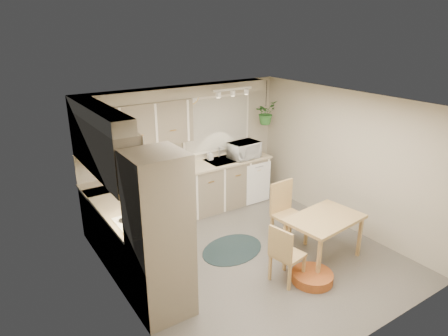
# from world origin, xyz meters

# --- Properties ---
(floor) EXTENTS (4.20, 4.20, 0.00)m
(floor) POSITION_xyz_m (0.00, 0.00, 0.00)
(floor) COLOR #625E56
(floor) RESTS_ON ground
(ceiling) EXTENTS (4.20, 4.20, 0.00)m
(ceiling) POSITION_xyz_m (0.00, 0.00, 2.40)
(ceiling) COLOR white
(ceiling) RESTS_ON wall_back
(wall_back) EXTENTS (4.00, 0.04, 2.40)m
(wall_back) POSITION_xyz_m (0.00, 2.10, 1.20)
(wall_back) COLOR #B4AB95
(wall_back) RESTS_ON floor
(wall_front) EXTENTS (4.00, 0.04, 2.40)m
(wall_front) POSITION_xyz_m (0.00, -2.10, 1.20)
(wall_front) COLOR #B4AB95
(wall_front) RESTS_ON floor
(wall_left) EXTENTS (0.04, 4.20, 2.40)m
(wall_left) POSITION_xyz_m (-2.00, 0.00, 1.20)
(wall_left) COLOR #B4AB95
(wall_left) RESTS_ON floor
(wall_right) EXTENTS (0.04, 4.20, 2.40)m
(wall_right) POSITION_xyz_m (2.00, 0.00, 1.20)
(wall_right) COLOR #B4AB95
(wall_right) RESTS_ON floor
(base_cab_left) EXTENTS (0.60, 1.85, 0.90)m
(base_cab_left) POSITION_xyz_m (-1.70, 0.88, 0.45)
(base_cab_left) COLOR gray
(base_cab_left) RESTS_ON floor
(base_cab_back) EXTENTS (3.60, 0.60, 0.90)m
(base_cab_back) POSITION_xyz_m (-0.20, 1.80, 0.45)
(base_cab_back) COLOR gray
(base_cab_back) RESTS_ON floor
(counter_left) EXTENTS (0.64, 1.89, 0.04)m
(counter_left) POSITION_xyz_m (-1.69, 0.88, 0.92)
(counter_left) COLOR #C3B58E
(counter_left) RESTS_ON base_cab_left
(counter_back) EXTENTS (3.64, 0.64, 0.04)m
(counter_back) POSITION_xyz_m (-0.20, 1.79, 0.92)
(counter_back) COLOR #C3B58E
(counter_back) RESTS_ON base_cab_back
(oven_stack) EXTENTS (0.65, 0.65, 2.10)m
(oven_stack) POSITION_xyz_m (-1.68, -0.38, 1.05)
(oven_stack) COLOR gray
(oven_stack) RESTS_ON floor
(wall_oven_face) EXTENTS (0.02, 0.56, 0.58)m
(wall_oven_face) POSITION_xyz_m (-1.35, -0.38, 1.05)
(wall_oven_face) COLOR white
(wall_oven_face) RESTS_ON oven_stack
(upper_cab_left) EXTENTS (0.35, 2.00, 0.75)m
(upper_cab_left) POSITION_xyz_m (-1.82, 1.00, 1.83)
(upper_cab_left) COLOR gray
(upper_cab_left) RESTS_ON wall_left
(upper_cab_back) EXTENTS (2.00, 0.35, 0.75)m
(upper_cab_back) POSITION_xyz_m (-1.00, 1.93, 1.83)
(upper_cab_back) COLOR gray
(upper_cab_back) RESTS_ON wall_back
(soffit_left) EXTENTS (0.30, 2.00, 0.20)m
(soffit_left) POSITION_xyz_m (-1.85, 1.00, 2.30)
(soffit_left) COLOR #B4AB95
(soffit_left) RESTS_ON wall_left
(soffit_back) EXTENTS (3.60, 0.30, 0.20)m
(soffit_back) POSITION_xyz_m (-0.20, 1.95, 2.30)
(soffit_back) COLOR #B4AB95
(soffit_back) RESTS_ON wall_back
(cooktop) EXTENTS (0.52, 0.58, 0.02)m
(cooktop) POSITION_xyz_m (-1.68, 0.30, 0.94)
(cooktop) COLOR white
(cooktop) RESTS_ON counter_left
(range_hood) EXTENTS (0.40, 0.60, 0.14)m
(range_hood) POSITION_xyz_m (-1.70, 0.30, 1.40)
(range_hood) COLOR white
(range_hood) RESTS_ON upper_cab_left
(window_blinds) EXTENTS (1.40, 0.02, 1.00)m
(window_blinds) POSITION_xyz_m (0.70, 2.07, 1.60)
(window_blinds) COLOR beige
(window_blinds) RESTS_ON wall_back
(window_frame) EXTENTS (1.50, 0.02, 1.10)m
(window_frame) POSITION_xyz_m (0.70, 2.08, 1.60)
(window_frame) COLOR white
(window_frame) RESTS_ON wall_back
(sink) EXTENTS (0.70, 0.48, 0.10)m
(sink) POSITION_xyz_m (0.70, 1.80, 0.90)
(sink) COLOR #B0B3B9
(sink) RESTS_ON counter_back
(dishwasher_front) EXTENTS (0.58, 0.02, 0.83)m
(dishwasher_front) POSITION_xyz_m (1.30, 1.49, 0.42)
(dishwasher_front) COLOR white
(dishwasher_front) RESTS_ON base_cab_back
(track_light_bar) EXTENTS (0.80, 0.04, 0.04)m
(track_light_bar) POSITION_xyz_m (0.70, 1.55, 2.33)
(track_light_bar) COLOR white
(track_light_bar) RESTS_ON ceiling
(wall_clock) EXTENTS (0.30, 0.03, 0.30)m
(wall_clock) POSITION_xyz_m (0.15, 2.07, 2.18)
(wall_clock) COLOR #ECBA53
(wall_clock) RESTS_ON wall_back
(dining_table) EXTENTS (1.20, 0.87, 0.71)m
(dining_table) POSITION_xyz_m (0.86, -0.65, 0.35)
(dining_table) COLOR tan
(dining_table) RESTS_ON floor
(chair_left) EXTENTS (0.48, 0.48, 0.87)m
(chair_left) POSITION_xyz_m (0.05, -0.76, 0.44)
(chair_left) COLOR tan
(chair_left) RESTS_ON floor
(chair_back) EXTENTS (0.50, 0.50, 1.03)m
(chair_back) POSITION_xyz_m (0.75, -0.02, 0.51)
(chair_back) COLOR tan
(chair_back) RESTS_ON floor
(braided_rug) EXTENTS (1.26, 1.06, 0.01)m
(braided_rug) POSITION_xyz_m (-0.14, 0.32, 0.01)
(braided_rug) COLOR black
(braided_rug) RESTS_ON floor
(pet_bed) EXTENTS (0.75, 0.75, 0.13)m
(pet_bed) POSITION_xyz_m (0.32, -0.99, 0.07)
(pet_bed) COLOR #B74E24
(pet_bed) RESTS_ON floor
(microwave) EXTENTS (0.60, 0.37, 0.39)m
(microwave) POSITION_xyz_m (1.09, 1.70, 1.14)
(microwave) COLOR white
(microwave) RESTS_ON counter_back
(soap_bottle) EXTENTS (0.10, 0.21, 0.09)m
(soap_bottle) POSITION_xyz_m (0.46, 1.95, 0.99)
(soap_bottle) COLOR white
(soap_bottle) RESTS_ON counter_back
(hanging_plant) EXTENTS (0.53, 0.56, 0.36)m
(hanging_plant) POSITION_xyz_m (1.59, 1.70, 1.73)
(hanging_plant) COLOR #306D2B
(hanging_plant) RESTS_ON ceiling
(coffee_maker) EXTENTS (0.19, 0.23, 0.33)m
(coffee_maker) POSITION_xyz_m (-0.96, 1.80, 1.11)
(coffee_maker) COLOR black
(coffee_maker) RESTS_ON counter_back
(toaster) EXTENTS (0.31, 0.19, 0.18)m
(toaster) POSITION_xyz_m (-0.48, 1.82, 1.03)
(toaster) COLOR #B0B3B9
(toaster) RESTS_ON counter_back
(knife_block) EXTENTS (0.09, 0.09, 0.20)m
(knife_block) POSITION_xyz_m (-0.48, 1.85, 1.04)
(knife_block) COLOR tan
(knife_block) RESTS_ON counter_back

